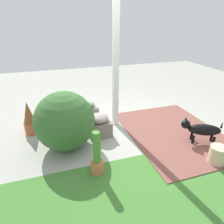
{
  "coord_description": "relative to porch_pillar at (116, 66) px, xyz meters",
  "views": [
    {
      "loc": [
        1.5,
        3.47,
        2.12
      ],
      "look_at": [
        0.35,
        -0.07,
        0.37
      ],
      "focal_mm": 31.63,
      "sensor_mm": 36.0,
      "label": 1
    }
  ],
  "objects": [
    {
      "name": "brick_path",
      "position": [
        -1.01,
        0.76,
        -1.27
      ],
      "size": [
        1.8,
        2.4,
        0.02
      ],
      "primitive_type": "cube",
      "color": "brown",
      "rests_on": "ground"
    },
    {
      "name": "ceramic_urn",
      "position": [
        -1.12,
        1.79,
        -1.13
      ],
      "size": [
        0.27,
        0.27,
        0.31
      ],
      "primitive_type": "cylinder",
      "color": "beige",
      "rests_on": "ground"
    },
    {
      "name": "terracotta_pot_tall",
      "position": [
        0.76,
        1.4,
        -1.03
      ],
      "size": [
        0.2,
        0.2,
        0.7
      ],
      "color": "#BF6F3F",
      "rests_on": "ground"
    },
    {
      "name": "terracotta_pot_spiky",
      "position": [
        1.77,
        -0.12,
        -0.95
      ],
      "size": [
        0.25,
        0.25,
        0.69
      ],
      "color": "#B25834",
      "rests_on": "ground"
    },
    {
      "name": "round_shrub",
      "position": [
        1.12,
        0.58,
        -0.76
      ],
      "size": [
        1.05,
        1.05,
        1.05
      ],
      "primitive_type": "sphere",
      "color": "#36622E",
      "rests_on": "ground"
    },
    {
      "name": "terracotta_pot_broad",
      "position": [
        1.27,
        -0.57,
        -0.97
      ],
      "size": [
        0.51,
        0.51,
        0.51
      ],
      "color": "#BD6F42",
      "rests_on": "ground"
    },
    {
      "name": "porch_pillar",
      "position": [
        0.0,
        0.0,
        0.0
      ],
      "size": [
        0.11,
        0.11,
        2.56
      ],
      "primitive_type": "cube",
      "color": "white",
      "rests_on": "ground"
    },
    {
      "name": "dog",
      "position": [
        -1.26,
        1.22,
        -0.99
      ],
      "size": [
        0.69,
        0.46,
        0.49
      ],
      "color": "black",
      "rests_on": "ground"
    },
    {
      "name": "stone_planter_near",
      "position": [
        0.46,
        0.35,
        -1.06
      ],
      "size": [
        0.45,
        0.42,
        0.45
      ],
      "color": "slate",
      "rests_on": "ground"
    },
    {
      "name": "ground_plane",
      "position": [
        -0.22,
        0.24,
        -1.28
      ],
      "size": [
        12.0,
        12.0,
        0.0
      ],
      "primitive_type": "plane",
      "color": "#A1A196"
    },
    {
      "name": "stone_planter_nearest",
      "position": [
        0.52,
        -0.34,
        -1.08
      ],
      "size": [
        0.41,
        0.39,
        0.44
      ],
      "color": "gray",
      "rests_on": "ground"
    }
  ]
}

